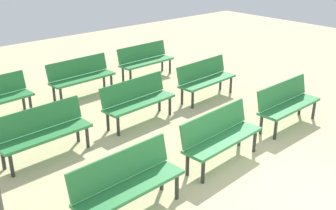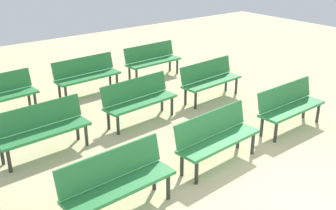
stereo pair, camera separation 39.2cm
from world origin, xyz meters
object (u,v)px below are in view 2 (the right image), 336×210
Objects in this scene: bench_r0_c1 at (216,135)px; bench_r1_c1 at (139,98)px; bench_r2_c2 at (152,59)px; bench_r0_c0 at (117,179)px; bench_r2_c1 at (87,73)px; bench_r1_c0 at (42,127)px; bench_r0_c2 at (289,104)px; bench_r1_c2 at (210,78)px.

bench_r0_c1 is 2.20m from bench_r1_c1.
bench_r0_c1 is 4.79m from bench_r2_c2.
bench_r0_c0 is 4.80m from bench_r2_c1.
bench_r1_c0 is at bearing 91.48° from bench_r0_c0.
bench_r0_c1 is 2.09m from bench_r0_c2.
bench_r0_c0 is at bearing -132.45° from bench_r2_c2.
bench_r1_c1 is (2.08, 0.12, 0.00)m from bench_r1_c0.
bench_r1_c0 and bench_r1_c1 have the same top height.
bench_r0_c1 is at bearing 0.89° from bench_r0_c0.
bench_r0_c0 is 4.06m from bench_r0_c2.
bench_r1_c1 and bench_r2_c1 have the same top height.
bench_r0_c2 is 0.99× the size of bench_r2_c1.
bench_r0_c0 is 2.21m from bench_r1_c0.
bench_r0_c2 is 0.99× the size of bench_r1_c2.
bench_r0_c2 is 1.00× the size of bench_r2_c2.
bench_r0_c0 is at bearing -88.72° from bench_r1_c0.
bench_r0_c2 is 4.65m from bench_r1_c0.
bench_r2_c1 is (-0.12, 4.31, 0.00)m from bench_r0_c1.
bench_r2_c1 is at bearing -179.40° from bench_r2_c2.
bench_r1_c0 is 1.00× the size of bench_r1_c2.
bench_r1_c0 and bench_r2_c1 have the same top height.
bench_r1_c2 is (2.02, 0.04, 0.00)m from bench_r1_c1.
bench_r1_c0 is at bearing -134.41° from bench_r2_c1.
bench_r0_c0 is 4.59m from bench_r1_c2.
bench_r1_c2 is at bearing -89.85° from bench_r2_c2.
bench_r2_c1 is at bearing 87.48° from bench_r0_c1.
bench_r1_c1 is at bearing 87.07° from bench_r0_c1.
bench_r0_c2 and bench_r2_c1 have the same top height.
bench_r0_c0 and bench_r1_c0 have the same top height.
bench_r2_c1 is (-2.20, 4.21, 0.00)m from bench_r0_c2.
bench_r1_c1 and bench_r2_c2 have the same top height.
bench_r2_c2 is (1.94, 2.21, 0.00)m from bench_r1_c1.
bench_r0_c1 is 1.01× the size of bench_r0_c2.
bench_r0_c2 is 0.99× the size of bench_r1_c1.
bench_r0_c1 is at bearing -92.90° from bench_r1_c1.
bench_r0_c0 is 0.99× the size of bench_r1_c1.
bench_r0_c0 and bench_r2_c2 have the same top height.
bench_r0_c2 is at bearing 0.55° from bench_r0_c0.
bench_r0_c2 is at bearing -27.98° from bench_r1_c0.
bench_r1_c2 is (-0.11, 2.13, 0.00)m from bench_r0_c2.
bench_r1_c1 is at bearing 0.38° from bench_r1_c0.
bench_r1_c1 is at bearing 134.14° from bench_r0_c2.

